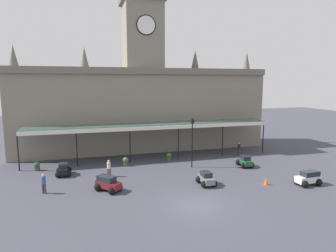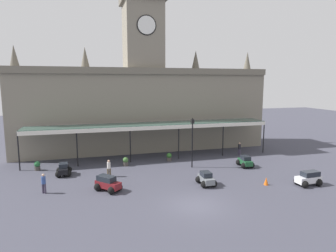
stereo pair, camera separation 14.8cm
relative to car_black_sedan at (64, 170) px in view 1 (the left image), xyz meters
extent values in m
plane|color=#3F3F4B|center=(9.94, -10.36, -0.50)|extent=(140.00, 140.00, 0.00)
cube|color=gray|center=(9.94, 9.39, 4.93)|extent=(33.04, 5.85, 10.87)
cube|color=#6C6558|center=(9.94, 6.32, 9.97)|extent=(33.04, 0.30, 0.80)
cube|color=gray|center=(9.94, 9.39, 14.53)|extent=(4.80, 4.80, 8.32)
cylinder|color=white|center=(9.94, 6.93, 15.53)|extent=(2.20, 0.12, 2.20)
cylinder|color=black|center=(9.94, 6.97, 15.53)|extent=(2.46, 0.06, 2.46)
cone|color=#5F594E|center=(-5.58, 9.39, 11.67)|extent=(1.10, 1.10, 2.60)
cone|color=#5F594E|center=(2.51, 9.39, 11.67)|extent=(1.10, 1.10, 2.60)
cone|color=#5F594E|center=(17.38, 9.39, 11.67)|extent=(1.10, 1.10, 2.60)
cone|color=#5F594E|center=(25.47, 9.39, 11.67)|extent=(1.10, 1.10, 2.60)
cube|color=#38564C|center=(9.94, 4.27, 3.60)|extent=(28.90, 3.20, 0.16)
cube|color=silver|center=(9.94, 2.67, 3.40)|extent=(28.90, 0.12, 0.44)
cylinder|color=black|center=(-4.51, 2.82, 1.51)|extent=(0.14, 0.14, 4.02)
cylinder|color=black|center=(1.27, 2.82, 1.51)|extent=(0.14, 0.14, 4.02)
cylinder|color=black|center=(7.05, 2.82, 1.51)|extent=(0.14, 0.14, 4.02)
cylinder|color=black|center=(12.83, 2.82, 1.51)|extent=(0.14, 0.14, 4.02)
cylinder|color=black|center=(18.61, 2.82, 1.51)|extent=(0.14, 0.14, 4.02)
cylinder|color=black|center=(24.39, 2.82, 1.51)|extent=(0.14, 0.14, 4.02)
cube|color=black|center=(0.00, -0.01, 0.02)|extent=(0.90, 2.06, 0.50)
cube|color=#1E232B|center=(0.00, 0.04, 0.48)|extent=(0.81, 1.11, 0.42)
sphere|color=black|center=(0.45, -0.68, -0.18)|extent=(0.64, 0.64, 0.64)
sphere|color=black|center=(-0.43, -0.69, -0.18)|extent=(0.64, 0.64, 0.64)
sphere|color=black|center=(0.43, 0.67, -0.18)|extent=(0.64, 0.64, 0.64)
sphere|color=black|center=(-0.45, 0.66, -0.18)|extent=(0.64, 0.64, 0.64)
cube|color=maroon|center=(3.90, -5.54, 0.04)|extent=(2.18, 2.27, 0.55)
cube|color=#1E232B|center=(3.77, -5.40, 0.54)|extent=(1.66, 1.70, 0.45)
sphere|color=black|center=(4.76, -5.81, -0.18)|extent=(0.64, 0.64, 0.64)
sphere|color=black|center=(4.10, -6.42, -0.18)|extent=(0.64, 0.64, 0.64)
sphere|color=black|center=(3.71, -4.67, -0.18)|extent=(0.64, 0.64, 0.64)
sphere|color=black|center=(3.05, -5.28, -0.18)|extent=(0.64, 0.64, 0.64)
cube|color=silver|center=(21.12, -9.01, 0.04)|extent=(2.29, 1.00, 0.55)
cube|color=#1E232B|center=(21.32, -9.00, 0.54)|extent=(1.59, 0.90, 0.45)
sphere|color=black|center=(20.37, -9.49, -0.18)|extent=(0.64, 0.64, 0.64)
sphere|color=black|center=(20.32, -8.60, -0.18)|extent=(0.64, 0.64, 0.64)
sphere|color=black|center=(21.91, -9.42, -0.18)|extent=(0.64, 0.64, 0.64)
sphere|color=black|center=(21.87, -8.52, -0.18)|extent=(0.64, 0.64, 0.64)
cube|color=slate|center=(12.42, -6.46, 0.02)|extent=(0.92, 2.07, 0.50)
cube|color=#1E232B|center=(12.43, -6.41, 0.48)|extent=(0.82, 1.12, 0.42)
sphere|color=black|center=(12.85, -7.14, -0.18)|extent=(0.64, 0.64, 0.64)
sphere|color=black|center=(11.97, -7.13, -0.18)|extent=(0.64, 0.64, 0.64)
sphere|color=black|center=(12.88, -5.80, -0.18)|extent=(0.64, 0.64, 0.64)
sphere|color=black|center=(12.00, -5.78, -0.18)|extent=(0.64, 0.64, 0.64)
cube|color=#1E512D|center=(18.79, -2.26, 0.02)|extent=(1.07, 2.12, 0.50)
cube|color=#1E232B|center=(18.79, -2.31, 0.48)|extent=(0.90, 1.17, 0.42)
sphere|color=black|center=(18.42, -1.55, -0.18)|extent=(0.64, 0.64, 0.64)
sphere|color=black|center=(19.29, -1.63, -0.18)|extent=(0.64, 0.64, 0.64)
sphere|color=black|center=(18.29, -2.89, -0.18)|extent=(0.64, 0.64, 0.64)
sphere|color=black|center=(19.16, -2.98, -0.18)|extent=(0.64, 0.64, 0.64)
cylinder|color=brown|center=(4.16, -1.69, -0.09)|extent=(0.17, 0.17, 0.82)
cylinder|color=brown|center=(4.37, -1.75, -0.09)|extent=(0.17, 0.17, 0.82)
cylinder|color=silver|center=(4.27, -1.72, 0.63)|extent=(0.34, 0.34, 0.62)
sphere|color=tan|center=(4.27, -1.72, 1.05)|extent=(0.23, 0.23, 0.23)
cylinder|color=#3F384C|center=(20.65, 2.15, -0.09)|extent=(0.17, 0.17, 0.82)
cylinder|color=#3F384C|center=(20.60, 2.37, -0.09)|extent=(0.17, 0.17, 0.82)
cylinder|color=black|center=(20.63, 2.26, 0.63)|extent=(0.34, 0.34, 0.62)
sphere|color=tan|center=(20.63, 2.26, 1.05)|extent=(0.23, 0.23, 0.23)
cylinder|color=#3F384C|center=(-1.34, -4.62, -0.09)|extent=(0.17, 0.17, 0.82)
cylinder|color=#3F384C|center=(-1.15, -4.74, -0.09)|extent=(0.17, 0.17, 0.82)
cylinder|color=#334C8C|center=(-1.24, -4.68, 0.63)|extent=(0.34, 0.34, 0.62)
sphere|color=tan|center=(-1.24, -4.68, 1.05)|extent=(0.23, 0.23, 0.23)
cylinder|color=black|center=(13.13, -0.95, 1.89)|extent=(0.13, 0.13, 4.79)
cube|color=black|center=(13.13, -0.95, 4.51)|extent=(0.30, 0.30, 0.44)
sphere|color=black|center=(13.13, -0.95, 4.79)|extent=(0.14, 0.14, 0.14)
cone|color=orange|center=(17.59, -7.93, -0.15)|extent=(0.40, 0.40, 0.70)
cylinder|color=#47423D|center=(11.46, 2.18, -0.29)|extent=(0.56, 0.56, 0.42)
sphere|color=#2E6326|center=(11.46, 2.18, 0.16)|extent=(0.60, 0.60, 0.60)
cylinder|color=#47423D|center=(-2.75, 2.39, -0.29)|extent=(0.56, 0.56, 0.42)
sphere|color=#256435|center=(-2.75, 2.39, 0.16)|extent=(0.60, 0.60, 0.60)
cylinder|color=#47423D|center=(6.32, 1.55, -0.29)|extent=(0.56, 0.56, 0.42)
sphere|color=#3D6831|center=(6.32, 1.55, 0.16)|extent=(0.60, 0.60, 0.60)
camera|label=1|loc=(2.17, -29.70, 8.59)|focal=31.37mm
camera|label=2|loc=(2.31, -29.74, 8.59)|focal=31.37mm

